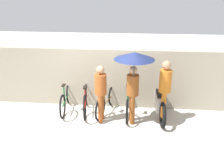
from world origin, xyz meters
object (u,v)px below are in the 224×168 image
Objects in this scene: parked_bicycle_1 at (86,100)px; parked_bicycle_3 at (128,102)px; parked_bicycle_0 at (66,98)px; pedestrian_leading at (101,90)px; parked_bicycle_2 at (107,101)px; pedestrian_trailing at (165,87)px; pedestrian_center at (134,68)px; motorcycle at (160,102)px.

parked_bicycle_1 is 1.24m from parked_bicycle_3.
parked_bicycle_3 is (1.86, -0.08, -0.00)m from parked_bicycle_0.
parked_bicycle_3 is 1.11× the size of pedestrian_leading.
parked_bicycle_1 is (0.62, -0.07, 0.02)m from parked_bicycle_0.
pedestrian_trailing is (1.61, -0.41, 0.67)m from parked_bicycle_2.
pedestrian_center is 1.55m from motorcycle.
pedestrian_leading reaches higher than parked_bicycle_2.
pedestrian_center reaches higher than pedestrian_trailing.
pedestrian_trailing is at bearing -90.31° from parked_bicycle_2.
parked_bicycle_3 is at bearing 88.93° from motorcycle.
parked_bicycle_0 is 1.00× the size of parked_bicycle_1.
pedestrian_trailing is (1.70, 0.14, 0.10)m from pedestrian_leading.
parked_bicycle_0 is 0.96× the size of parked_bicycle_3.
pedestrian_leading is at bearing 105.26° from motorcycle.
parked_bicycle_1 is at bearing -2.14° from pedestrian_trailing.
parked_bicycle_0 is 2.96m from pedestrian_trailing.
parked_bicycle_3 is 0.93m from motorcycle.
parked_bicycle_1 is 0.62m from parked_bicycle_2.
parked_bicycle_0 is 0.81× the size of motorcycle.
motorcycle is at bearing -77.24° from parked_bicycle_2.
parked_bicycle_3 is at bearing -84.11° from pedestrian_center.
parked_bicycle_1 reaches higher than motorcycle.
pedestrian_trailing is at bearing -107.47° from parked_bicycle_1.
pedestrian_center is 1.04m from pedestrian_trailing.
parked_bicycle_1 is 0.84× the size of pedestrian_center.
pedestrian_center is (0.15, -0.59, 1.24)m from parked_bicycle_3.
pedestrian_trailing is 0.84× the size of motorcycle.
motorcycle is at bearing -150.30° from pedestrian_center.
pedestrian_center is at bearing -113.11° from parked_bicycle_0.
pedestrian_center is at bearing -115.85° from parked_bicycle_2.
parked_bicycle_0 is 0.97× the size of pedestrian_trailing.
motorcycle is at bearing -97.89° from parked_bicycle_1.
motorcycle is (1.64, 0.52, -0.54)m from pedestrian_leading.
parked_bicycle_0 is at bearing -1.47° from pedestrian_trailing.
parked_bicycle_0 is at bearing -23.53° from pedestrian_leading.
pedestrian_trailing is (2.23, -0.37, 0.65)m from parked_bicycle_1.
parked_bicycle_0 is at bearing -26.86° from pedestrian_center.
parked_bicycle_0 is 1.24m from parked_bicycle_2.
pedestrian_center reaches higher than parked_bicycle_3.
parked_bicycle_1 is 0.96× the size of parked_bicycle_3.
pedestrian_trailing reaches higher than motorcycle.
pedestrian_leading is (1.15, -0.58, 0.57)m from parked_bicycle_0.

